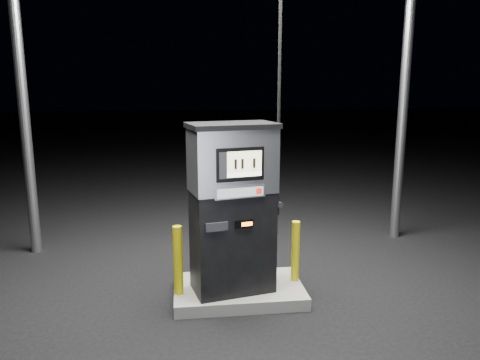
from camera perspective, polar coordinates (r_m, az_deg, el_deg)
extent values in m
plane|color=black|center=(6.07, -0.19, -14.00)|extent=(80.00, 80.00, 0.00)
cube|color=#5E5E59|center=(6.04, -0.19, -13.36)|extent=(1.60, 1.00, 0.15)
cylinder|color=gray|center=(7.79, -24.88, 7.85)|extent=(0.16, 0.16, 4.50)
cylinder|color=gray|center=(8.29, 19.28, 8.45)|extent=(0.16, 0.16, 4.50)
cube|color=black|center=(5.68, -0.93, -7.44)|extent=(1.03, 0.73, 1.24)
cube|color=silver|center=(5.44, -0.97, 2.45)|extent=(1.06, 0.75, 0.74)
cube|color=black|center=(5.39, -0.98, 6.67)|extent=(1.10, 0.80, 0.06)
cube|color=black|center=(5.17, 0.03, 1.91)|extent=(0.55, 0.14, 0.38)
cube|color=beige|center=(5.16, 0.55, 2.23)|extent=(0.40, 0.09, 0.24)
cube|color=white|center=(5.19, 0.55, 0.67)|extent=(0.40, 0.09, 0.05)
cube|color=silver|center=(5.23, 0.03, -1.51)|extent=(0.59, 0.15, 0.14)
cube|color=gray|center=(5.22, 0.09, -1.55)|extent=(0.53, 0.12, 0.10)
cube|color=red|center=(5.29, 2.32, -1.37)|extent=(0.07, 0.02, 0.07)
cube|color=black|center=(5.35, 0.52, -5.38)|extent=(0.22, 0.06, 0.09)
cube|color=#F5620C|center=(5.35, 0.86, -5.39)|extent=(0.13, 0.03, 0.04)
cube|color=black|center=(5.25, -2.85, -5.73)|extent=(0.26, 0.08, 0.10)
cube|color=black|center=(5.74, 3.99, -2.89)|extent=(0.13, 0.19, 0.25)
cylinder|color=gray|center=(5.76, 4.54, -2.84)|extent=(0.11, 0.23, 0.07)
cylinder|color=black|center=(5.52, 4.84, 13.85)|extent=(0.04, 0.04, 3.07)
cylinder|color=#CBC00B|center=(5.68, -7.56, -9.68)|extent=(0.14, 0.14, 0.84)
cylinder|color=#CBC00B|center=(6.05, 6.77, -8.59)|extent=(0.14, 0.14, 0.78)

